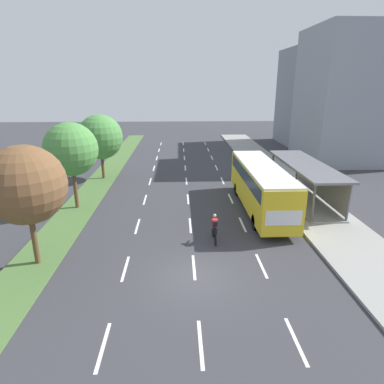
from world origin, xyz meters
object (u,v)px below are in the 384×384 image
object	(u,v)px
cyclist	(215,229)
median_tree_second	(71,149)
bus_shelter	(308,178)
median_tree_nearest	(26,185)
median_tree_third	(100,137)
bus	(261,183)

from	to	relation	value
cyclist	median_tree_second	distance (m)	11.92
bus_shelter	median_tree_nearest	world-z (taller)	median_tree_nearest
bus_shelter	median_tree_third	world-z (taller)	median_tree_third
cyclist	median_tree_nearest	distance (m)	10.33
bus_shelter	median_tree_third	xyz separation A→B (m)	(-17.66, 6.79, 2.28)
bus	cyclist	size ratio (longest dim) A/B	6.20
bus_shelter	median_tree_nearest	bearing A→B (deg)	-151.94
cyclist	median_tree_second	bearing A→B (deg)	149.24
median_tree_nearest	median_tree_third	bearing A→B (deg)	90.18
bus	median_tree_third	bearing A→B (deg)	146.67
bus_shelter	median_tree_nearest	distance (m)	20.10
bus_shelter	median_tree_third	size ratio (longest dim) A/B	1.74
cyclist	median_tree_nearest	xyz separation A→B (m)	(-9.43, -2.30, 3.53)
median_tree_second	median_tree_third	bearing A→B (deg)	88.26
cyclist	median_tree_third	distance (m)	17.14
median_tree_second	median_tree_nearest	bearing A→B (deg)	-87.90
cyclist	median_tree_nearest	world-z (taller)	median_tree_nearest
bus_shelter	median_tree_second	bearing A→B (deg)	-175.86
median_tree_second	median_tree_third	world-z (taller)	median_tree_second
bus	median_tree_second	xyz separation A→B (m)	(-13.63, 0.71, 2.44)
bus	cyclist	distance (m)	6.53
cyclist	median_tree_third	size ratio (longest dim) A/B	0.30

